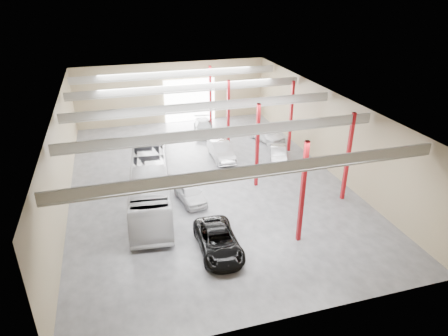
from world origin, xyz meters
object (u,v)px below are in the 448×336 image
car_row_c (204,127)px  car_right_near (278,154)px  black_sedan (218,241)px  car_row_b (221,150)px  coach_bus (150,187)px  car_right_far (266,133)px  car_row_a (190,193)px

car_row_c → car_right_near: bearing=-52.9°
black_sedan → car_row_b: (4.07, 13.70, 0.08)m
coach_bus → car_right_far: coach_bus is taller
black_sedan → car_row_b: bearing=75.1°
black_sedan → car_right_near: 14.78m
coach_bus → car_row_a: 3.09m
car_right_near → car_row_b: bearing=177.3°
black_sedan → car_right_far: car_right_far is taller
coach_bus → car_row_c: bearing=68.4°
black_sedan → car_row_c: black_sedan is taller
car_row_a → car_right_far: 14.50m
coach_bus → car_right_near: (12.43, 4.97, -0.97)m
coach_bus → car_row_a: coach_bus is taller
coach_bus → car_row_a: size_ratio=2.87×
coach_bus → car_row_c: (7.44, 14.09, -0.93)m
car_right_far → car_right_near: bearing=-117.8°
car_row_a → car_row_b: bearing=48.1°
car_right_far → car_row_c: bearing=127.0°
coach_bus → car_right_far: 16.72m
black_sedan → car_row_b: 14.29m
car_row_c → car_right_near: car_row_c is taller
car_row_a → black_sedan: bearing=-95.5°
car_row_a → coach_bus: bearing=170.3°
black_sedan → car_right_far: bearing=61.3°
coach_bus → car_row_a: bearing=5.7°
black_sedan → car_right_far: size_ratio=1.12×
car_row_b → car_right_far: (5.80, 3.17, -0.01)m
car_row_c → car_right_far: car_right_far is taller
car_row_a → car_row_b: 8.35m
car_right_near → black_sedan: bearing=-108.5°
black_sedan → car_row_c: bearing=80.6°
car_row_a → car_right_near: (9.49, 5.00, -0.03)m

